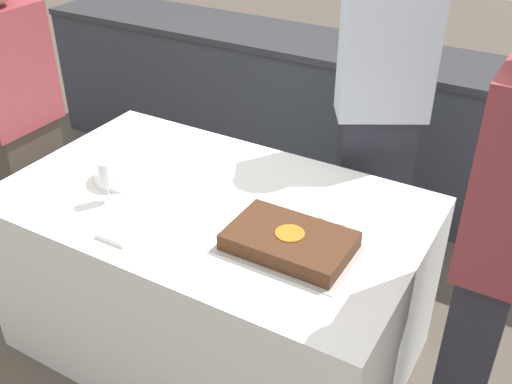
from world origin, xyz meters
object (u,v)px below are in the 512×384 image
person_seated_right (494,263)px  person_cutting_cake (379,121)px  cake (290,241)px  person_seated_left (21,129)px  plate_stack (120,173)px  wine_glass (106,175)px

person_seated_right → person_cutting_cake: bearing=-138.4°
cake → person_seated_left: size_ratio=0.29×
cake → person_cutting_cake: person_cutting_cake is taller
plate_stack → person_seated_left: (-0.64, 0.06, 0.02)m
plate_stack → person_cutting_cake: size_ratio=0.12×
plate_stack → person_seated_right: bearing=2.3°
person_cutting_cake → person_seated_right: person_cutting_cake is taller
cake → plate_stack: 0.82m
plate_stack → person_seated_right: size_ratio=0.12×
cake → wine_glass: bearing=-173.9°
plate_stack → wine_glass: size_ratio=1.21×
person_seated_right → person_seated_left: bearing=-90.0°
person_seated_right → plate_stack: bearing=-87.7°
plate_stack → wine_glass: 0.18m
plate_stack → person_seated_right: (1.45, 0.06, 0.08)m
plate_stack → person_seated_left: 0.64m
plate_stack → person_cutting_cake: 1.13m
person_seated_left → person_seated_right: size_ratio=0.94×
wine_glass → person_seated_left: size_ratio=0.11×
person_cutting_cake → person_seated_right: size_ratio=1.03×
plate_stack → wine_glass: (0.07, -0.15, 0.08)m
plate_stack → person_cutting_cake: person_cutting_cake is taller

